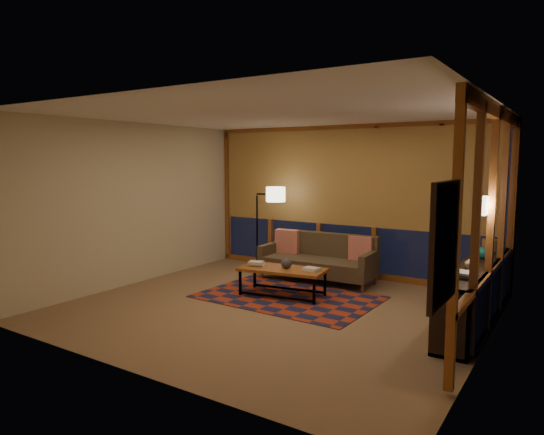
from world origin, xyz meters
The scene contains 21 objects.
floor centered at (0.00, 0.00, 0.00)m, with size 5.50×5.00×0.01m, color #89664A.
ceiling centered at (0.00, 0.00, 2.70)m, with size 5.50×5.00×0.01m, color silver.
walls centered at (0.00, 0.00, 1.35)m, with size 5.51×5.01×2.70m.
window_wall_back centered at (0.00, 2.43, 1.35)m, with size 5.30×0.16×2.60m, color #AB5F26, non-canonical shape.
window_wall_right centered at (2.68, 0.60, 1.35)m, with size 0.16×3.70×2.60m, color #AB5F26, non-canonical shape.
wall_art centered at (2.71, -1.85, 1.45)m, with size 0.06×0.74×0.94m, color red, non-canonical shape.
wall_sconce centered at (2.62, 0.45, 1.55)m, with size 0.12×0.18×0.22m, color #FAEBCA, non-canonical shape.
sofa centered at (-0.20, 1.73, 0.40)m, with size 1.95×0.79×0.80m, color #4A3F2C, non-canonical shape.
pillow_left centered at (-0.89, 1.87, 0.62)m, with size 0.45×0.15×0.45m, color red, non-canonical shape.
pillow_right centered at (0.49, 1.97, 0.60)m, with size 0.41×0.14×0.41m, color red, non-canonical shape.
area_rug centered at (-0.11, 0.59, 0.01)m, with size 2.60×1.73×0.01m, color #A1321C.
coffee_table centered at (-0.22, 0.61, 0.22)m, with size 1.31×0.60×0.44m, color #AB5F26, non-canonical shape.
book_stack_a centered at (-0.66, 0.55, 0.47)m, with size 0.26×0.20×0.08m, color silver, non-canonical shape.
book_stack_b centered at (0.23, 0.71, 0.46)m, with size 0.24×0.19×0.05m, color silver, non-canonical shape.
ceramic_pot centered at (-0.17, 0.63, 0.52)m, with size 0.17×0.17×0.17m, color black.
floor_lamp centered at (-1.49, 1.77, 0.80)m, with size 0.53×0.35×1.60m, color black, non-canonical shape.
bookshelf centered at (2.49, 1.00, 0.38)m, with size 0.40×3.04×0.76m, color black, non-canonical shape.
basket centered at (2.47, 2.03, 0.84)m, with size 0.22×0.22×0.16m, color #9E6A39.
teal_bowl centered at (2.49, 1.31, 0.84)m, with size 0.16×0.16×0.16m, color #156E6B.
vase centered at (2.49, 0.58, 0.84)m, with size 0.16×0.16×0.17m, color tan.
shelf_book_stack centered at (2.49, 0.07, 0.79)m, with size 0.16×0.22×0.06m, color silver, non-canonical shape.
Camera 1 is at (3.58, -5.58, 2.07)m, focal length 32.00 mm.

